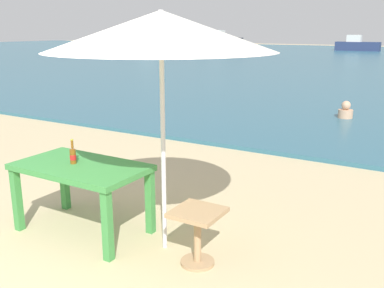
# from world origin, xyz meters

# --- Properties ---
(picnic_table_green) EXTENTS (1.40, 0.80, 0.76)m
(picnic_table_green) POSITION_xyz_m (-0.54, 1.16, 0.65)
(picnic_table_green) COLOR #3D8C42
(picnic_table_green) RESTS_ON ground_plane
(beer_bottle_amber) EXTENTS (0.07, 0.07, 0.26)m
(beer_bottle_amber) POSITION_xyz_m (-0.64, 1.15, 0.85)
(beer_bottle_amber) COLOR brown
(beer_bottle_amber) RESTS_ON picnic_table_green
(patio_umbrella) EXTENTS (2.10, 2.10, 2.30)m
(patio_umbrella) POSITION_xyz_m (0.42, 1.30, 2.12)
(patio_umbrella) COLOR silver
(patio_umbrella) RESTS_ON ground_plane
(side_table_wood) EXTENTS (0.44, 0.44, 0.54)m
(side_table_wood) POSITION_xyz_m (0.86, 1.20, 0.35)
(side_table_wood) COLOR tan
(side_table_wood) RESTS_ON ground_plane
(swimmer_person) EXTENTS (0.34, 0.34, 0.41)m
(swimmer_person) POSITION_xyz_m (0.64, 8.63, 0.24)
(swimmer_person) COLOR tan
(swimmer_person) RESTS_ON sea_water
(boat_cargo_ship) EXTENTS (4.06, 1.11, 1.48)m
(boat_cargo_ship) POSITION_xyz_m (-5.48, 42.86, 0.61)
(boat_cargo_ship) COLOR navy
(boat_cargo_ship) RESTS_ON sea_water
(boat_tanker) EXTENTS (5.20, 1.42, 1.89)m
(boat_tanker) POSITION_xyz_m (-21.06, 44.37, 0.76)
(boat_tanker) COLOR #38383F
(boat_tanker) RESTS_ON sea_water
(boat_fishing_trawler) EXTENTS (5.78, 1.58, 2.10)m
(boat_fishing_trawler) POSITION_xyz_m (-28.79, 41.37, 0.84)
(boat_fishing_trawler) COLOR gray
(boat_fishing_trawler) RESTS_ON sea_water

